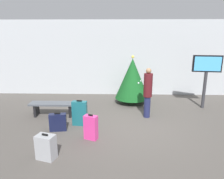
{
  "coord_description": "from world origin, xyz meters",
  "views": [
    {
      "loc": [
        -0.51,
        -5.97,
        2.76
      ],
      "look_at": [
        -0.71,
        1.08,
        0.9
      ],
      "focal_mm": 33.62,
      "sensor_mm": 36.0,
      "label": 1
    }
  ],
  "objects_px": {
    "suitcase_1": "(58,122)",
    "suitcase_2": "(46,147)",
    "holiday_tree": "(132,79)",
    "suitcase_3": "(80,113)",
    "waiting_bench": "(53,106)",
    "flight_info_kiosk": "(206,71)",
    "traveller_0": "(148,92)",
    "suitcase_0": "(91,127)"
  },
  "relations": [
    {
      "from": "waiting_bench",
      "to": "suitcase_2",
      "type": "height_order",
      "value": "suitcase_2"
    },
    {
      "from": "holiday_tree",
      "to": "suitcase_3",
      "type": "distance_m",
      "value": 2.95
    },
    {
      "from": "traveller_0",
      "to": "suitcase_2",
      "type": "bearing_deg",
      "value": -135.53
    },
    {
      "from": "holiday_tree",
      "to": "suitcase_1",
      "type": "xyz_separation_m",
      "value": [
        -2.34,
        -2.68,
        -0.76
      ]
    },
    {
      "from": "holiday_tree",
      "to": "flight_info_kiosk",
      "type": "height_order",
      "value": "flight_info_kiosk"
    },
    {
      "from": "waiting_bench",
      "to": "holiday_tree",
      "type": "bearing_deg",
      "value": 28.87
    },
    {
      "from": "holiday_tree",
      "to": "waiting_bench",
      "type": "height_order",
      "value": "holiday_tree"
    },
    {
      "from": "traveller_0",
      "to": "suitcase_1",
      "type": "xyz_separation_m",
      "value": [
        -2.75,
        -1.13,
        -0.64
      ]
    },
    {
      "from": "waiting_bench",
      "to": "traveller_0",
      "type": "relative_size",
      "value": 0.94
    },
    {
      "from": "holiday_tree",
      "to": "waiting_bench",
      "type": "distance_m",
      "value": 3.28
    },
    {
      "from": "traveller_0",
      "to": "suitcase_1",
      "type": "height_order",
      "value": "traveller_0"
    },
    {
      "from": "traveller_0",
      "to": "suitcase_1",
      "type": "relative_size",
      "value": 3.04
    },
    {
      "from": "holiday_tree",
      "to": "traveller_0",
      "type": "distance_m",
      "value": 1.62
    },
    {
      "from": "holiday_tree",
      "to": "suitcase_3",
      "type": "xyz_separation_m",
      "value": [
        -1.76,
        -2.27,
        -0.64
      ]
    },
    {
      "from": "flight_info_kiosk",
      "to": "suitcase_2",
      "type": "relative_size",
      "value": 3.29
    },
    {
      "from": "holiday_tree",
      "to": "suitcase_0",
      "type": "xyz_separation_m",
      "value": [
        -1.31,
        -3.17,
        -0.69
      ]
    },
    {
      "from": "traveller_0",
      "to": "suitcase_1",
      "type": "bearing_deg",
      "value": -157.73
    },
    {
      "from": "flight_info_kiosk",
      "to": "traveller_0",
      "type": "xyz_separation_m",
      "value": [
        -2.29,
        -1.0,
        -0.54
      ]
    },
    {
      "from": "suitcase_1",
      "to": "suitcase_2",
      "type": "height_order",
      "value": "suitcase_2"
    },
    {
      "from": "waiting_bench",
      "to": "suitcase_0",
      "type": "distance_m",
      "value": 2.21
    },
    {
      "from": "traveller_0",
      "to": "suitcase_0",
      "type": "xyz_separation_m",
      "value": [
        -1.72,
        -1.62,
        -0.57
      ]
    },
    {
      "from": "flight_info_kiosk",
      "to": "suitcase_1",
      "type": "relative_size",
      "value": 3.61
    },
    {
      "from": "holiday_tree",
      "to": "traveller_0",
      "type": "xyz_separation_m",
      "value": [
        0.42,
        -1.56,
        -0.12
      ]
    },
    {
      "from": "waiting_bench",
      "to": "suitcase_3",
      "type": "bearing_deg",
      "value": -34.55
    },
    {
      "from": "holiday_tree",
      "to": "traveller_0",
      "type": "bearing_deg",
      "value": -75.06
    },
    {
      "from": "suitcase_1",
      "to": "waiting_bench",
      "type": "bearing_deg",
      "value": 112.58
    },
    {
      "from": "traveller_0",
      "to": "suitcase_0",
      "type": "height_order",
      "value": "traveller_0"
    },
    {
      "from": "holiday_tree",
      "to": "suitcase_2",
      "type": "xyz_separation_m",
      "value": [
        -2.21,
        -4.13,
        -0.74
      ]
    },
    {
      "from": "holiday_tree",
      "to": "suitcase_3",
      "type": "relative_size",
      "value": 2.41
    },
    {
      "from": "holiday_tree",
      "to": "traveller_0",
      "type": "relative_size",
      "value": 1.15
    },
    {
      "from": "suitcase_0",
      "to": "waiting_bench",
      "type": "bearing_deg",
      "value": 132.84
    },
    {
      "from": "flight_info_kiosk",
      "to": "suitcase_1",
      "type": "height_order",
      "value": "flight_info_kiosk"
    },
    {
      "from": "flight_info_kiosk",
      "to": "suitcase_1",
      "type": "bearing_deg",
      "value": -157.08
    },
    {
      "from": "suitcase_1",
      "to": "flight_info_kiosk",
      "type": "bearing_deg",
      "value": 22.92
    },
    {
      "from": "flight_info_kiosk",
      "to": "waiting_bench",
      "type": "relative_size",
      "value": 1.26
    },
    {
      "from": "waiting_bench",
      "to": "suitcase_1",
      "type": "height_order",
      "value": "suitcase_1"
    },
    {
      "from": "suitcase_0",
      "to": "suitcase_2",
      "type": "distance_m",
      "value": 1.31
    },
    {
      "from": "flight_info_kiosk",
      "to": "traveller_0",
      "type": "relative_size",
      "value": 1.19
    },
    {
      "from": "waiting_bench",
      "to": "suitcase_2",
      "type": "distance_m",
      "value": 2.65
    },
    {
      "from": "traveller_0",
      "to": "suitcase_3",
      "type": "bearing_deg",
      "value": -161.88
    },
    {
      "from": "suitcase_0",
      "to": "suitcase_3",
      "type": "xyz_separation_m",
      "value": [
        -0.46,
        0.9,
        0.05
      ]
    },
    {
      "from": "suitcase_1",
      "to": "suitcase_2",
      "type": "relative_size",
      "value": 0.91
    }
  ]
}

